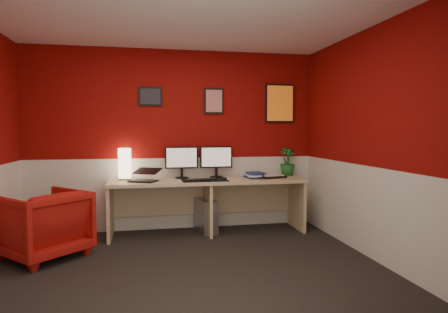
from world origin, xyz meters
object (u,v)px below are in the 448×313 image
desk (208,206)px  potted_plant (287,161)px  laptop (143,173)px  monitor_left (182,157)px  armchair (43,224)px  pc_tower (206,216)px  monitor_right (216,157)px  shoji_lamp (125,165)px  zen_tray (272,177)px

desk → potted_plant: potted_plant is taller
desk → laptop: 0.97m
monitor_left → laptop: bearing=-153.4°
desk → armchair: bearing=-161.7°
pc_tower → monitor_right: bearing=30.0°
monitor_right → potted_plant: 1.06m
monitor_left → shoji_lamp: bearing=-179.6°
monitor_right → zen_tray: monitor_right is taller
desk → monitor_left: size_ratio=4.48×
desk → monitor_right: (0.15, 0.19, 0.66)m
desk → potted_plant: 1.36m
armchair → potted_plant: bearing=151.2°
monitor_right → potted_plant: monitor_right is taller
shoji_lamp → potted_plant: 2.30m
desk → shoji_lamp: 1.24m
monitor_left → armchair: (-1.59, -0.83, -0.65)m
monitor_left → monitor_right: bearing=-0.4°
zen_tray → pc_tower: 1.06m
monitor_right → zen_tray: 0.82m
potted_plant → pc_tower: (-1.23, -0.18, -0.71)m
desk → laptop: size_ratio=7.88×
zen_tray → potted_plant: potted_plant is taller
laptop → pc_tower: bearing=36.7°
shoji_lamp → monitor_right: 1.24m
monitor_left → desk: bearing=-30.9°
desk → monitor_left: monitor_left is taller
laptop → monitor_right: 1.05m
monitor_left → monitor_right: (0.48, -0.00, 0.00)m
pc_tower → armchair: size_ratio=0.56×
monitor_left → potted_plant: 1.54m
laptop → armchair: (-1.07, -0.57, -0.47)m
zen_tray → monitor_right: bearing=166.5°
laptop → zen_tray: 1.75m
shoji_lamp → pc_tower: (1.07, -0.14, -0.70)m
shoji_lamp → pc_tower: shoji_lamp is taller
shoji_lamp → monitor_right: monitor_right is taller
laptop → monitor_left: size_ratio=0.57×
potted_plant → desk: bearing=-169.0°
potted_plant → pc_tower: potted_plant is taller
monitor_right → armchair: size_ratio=0.72×
potted_plant → armchair: bearing=-164.5°
laptop → monitor_left: monitor_left is taller
desk → potted_plant: bearing=11.0°
monitor_left → potted_plant: monitor_left is taller
desk → monitor_right: monitor_right is taller
monitor_right → pc_tower: (-0.17, -0.14, -0.80)m
desk → pc_tower: bearing=109.7°
monitor_right → armchair: monitor_right is taller
monitor_left → potted_plant: size_ratio=1.42×
monitor_left → zen_tray: size_ratio=1.66×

